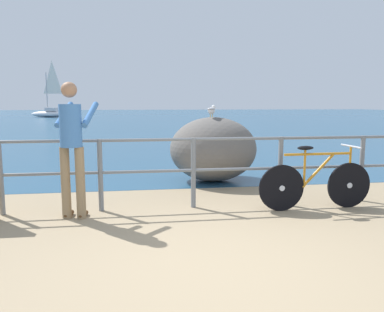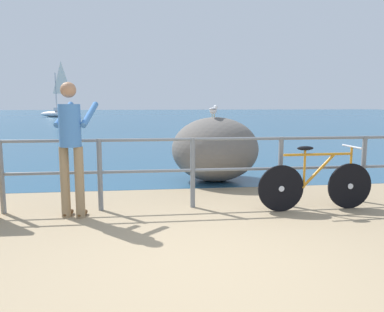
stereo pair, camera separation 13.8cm
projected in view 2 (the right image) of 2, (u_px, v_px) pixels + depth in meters
The scene contains 8 objects.
ground_plane at pixel (157, 129), 23.23m from camera, with size 120.00×120.00×0.10m, color #937F60.
sea_surface at pixel (151, 115), 51.01m from camera, with size 120.00×90.00×0.01m, color navy.
promenade_railing at pixel (193, 164), 5.48m from camera, with size 7.97×0.07×1.02m.
bicycle at pixel (316, 183), 5.37m from camera, with size 1.70×0.48×0.92m.
person_at_railing at pixel (71, 143), 4.96m from camera, with size 0.55×0.67×1.78m.
breakwater_boulder_main at pixel (215, 149), 7.40m from camera, with size 1.69×1.59×1.25m.
seagull at pixel (213, 110), 7.21m from camera, with size 0.24×0.32×0.23m.
sailboat at pixel (59, 111), 42.34m from camera, with size 4.58×2.64×6.16m.
Camera 2 is at (-0.66, -3.33, 1.50)m, focal length 35.50 mm.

